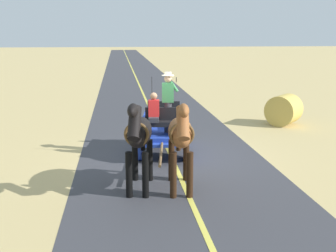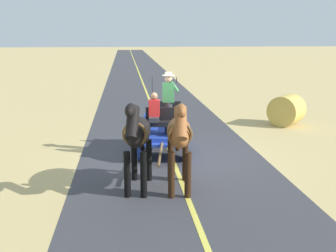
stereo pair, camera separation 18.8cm
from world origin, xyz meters
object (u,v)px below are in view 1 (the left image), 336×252
object	(u,v)px
horse_drawn_carriage	(163,127)
horse_off_side	(139,135)
horse_near_side	(181,135)
hay_bale	(284,110)

from	to	relation	value
horse_drawn_carriage	horse_off_side	distance (m)	3.11
horse_near_side	horse_drawn_carriage	bearing A→B (deg)	-88.98
horse_drawn_carriage	horse_off_side	xyz separation A→B (m)	(0.88, 2.94, 0.51)
horse_off_side	hay_bale	bearing A→B (deg)	-134.09
hay_bale	horse_drawn_carriage	bearing A→B (deg)	32.79
horse_near_side	horse_off_side	xyz separation A→B (m)	(0.94, -0.13, 0.00)
horse_near_side	horse_off_side	bearing A→B (deg)	-7.83
horse_drawn_carriage	hay_bale	distance (m)	6.21
horse_drawn_carriage	horse_near_side	world-z (taller)	horse_drawn_carriage
horse_off_side	hay_bale	size ratio (longest dim) A/B	1.84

